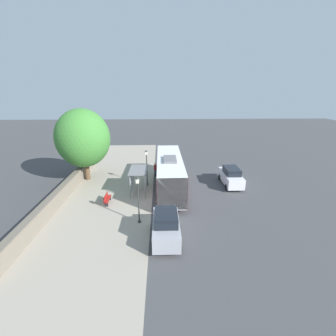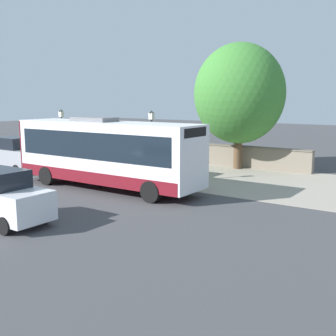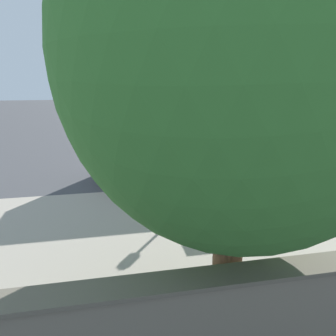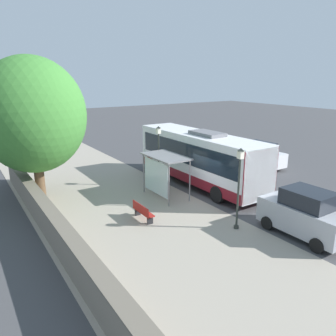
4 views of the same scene
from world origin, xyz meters
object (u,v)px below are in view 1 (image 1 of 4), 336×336
(bench, at_px, (107,199))
(parked_car_far_lane, at_px, (231,176))
(pedestrian, at_px, (155,168))
(street_lamp_far, at_px, (147,165))
(shade_tree, at_px, (83,138))
(parked_car_behind_bus, at_px, (166,226))
(bus, at_px, (170,172))
(bus_shelter, at_px, (137,173))
(street_lamp_near, at_px, (138,196))

(bench, distance_m, parked_car_far_lane, 13.40)
(pedestrian, bearing_deg, street_lamp_far, -107.57)
(street_lamp_far, xyz_separation_m, shade_tree, (-7.10, 1.85, 2.55))
(bench, xyz_separation_m, parked_car_far_lane, (12.80, 3.92, 0.51))
(shade_tree, xyz_separation_m, parked_car_behind_bus, (8.94, -11.46, -3.89))
(bus, distance_m, parked_car_far_lane, 6.96)
(bus_shelter, height_order, parked_car_behind_bus, bus_shelter)
(bus, xyz_separation_m, street_lamp_far, (-2.43, 1.12, 0.48))
(street_lamp_far, height_order, parked_car_behind_bus, street_lamp_far)
(street_lamp_far, bearing_deg, parked_car_behind_bus, -79.18)
(bus_shelter, distance_m, parked_car_far_lane, 10.36)
(shade_tree, bearing_deg, bus, -17.29)
(pedestrian, relative_size, bench, 1.05)
(bus_shelter, bearing_deg, parked_car_behind_bus, -70.44)
(bus, distance_m, street_lamp_near, 6.89)
(bus, relative_size, bus_shelter, 3.41)
(street_lamp_far, distance_m, parked_car_behind_bus, 9.88)
(bus_shelter, bearing_deg, bench, -140.42)
(street_lamp_far, bearing_deg, bench, -130.31)
(bus, height_order, parked_car_behind_bus, bus)
(pedestrian, distance_m, street_lamp_far, 3.13)
(pedestrian, distance_m, bench, 8.12)
(pedestrian, bearing_deg, parked_car_far_lane, -19.03)
(bus_shelter, xyz_separation_m, parked_car_behind_bus, (2.72, -7.64, -1.08))
(shade_tree, xyz_separation_m, parked_car_far_lane, (16.37, -2.09, -3.96))
(pedestrian, bearing_deg, street_lamp_near, -96.17)
(bus, bearing_deg, bench, -152.99)
(parked_car_far_lane, bearing_deg, bus_shelter, -170.33)
(pedestrian, bearing_deg, bench, -122.64)
(street_lamp_far, relative_size, shade_tree, 0.49)
(shade_tree, bearing_deg, parked_car_behind_bus, -52.05)
(bus_shelter, relative_size, street_lamp_far, 0.78)
(parked_car_behind_bus, height_order, parked_car_far_lane, parked_car_behind_bus)
(street_lamp_near, relative_size, parked_car_behind_bus, 0.99)
(bus_shelter, relative_size, street_lamp_near, 0.79)
(street_lamp_near, distance_m, parked_car_behind_bus, 3.27)
(bus, xyz_separation_m, parked_car_behind_bus, (-0.59, -8.49, -0.86))
(pedestrian, distance_m, parked_car_behind_bus, 12.32)
(bus, height_order, parked_car_far_lane, bus)
(parked_car_behind_bus, relative_size, parked_car_far_lane, 0.91)
(pedestrian, height_order, parked_car_behind_bus, parked_car_behind_bus)
(street_lamp_near, bearing_deg, shade_tree, 126.38)
(parked_car_far_lane, bearing_deg, bus, -172.66)
(bench, relative_size, street_lamp_far, 0.40)
(parked_car_far_lane, bearing_deg, parked_car_behind_bus, -128.41)
(street_lamp_far, xyz_separation_m, parked_car_behind_bus, (1.84, -9.61, -1.34))
(bus, xyz_separation_m, pedestrian, (-1.59, 3.79, -0.91))
(bench, relative_size, parked_car_behind_bus, 0.40)
(parked_car_behind_bus, bearing_deg, shade_tree, 127.95)
(bench, xyz_separation_m, street_lamp_far, (3.53, 4.16, 1.91))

